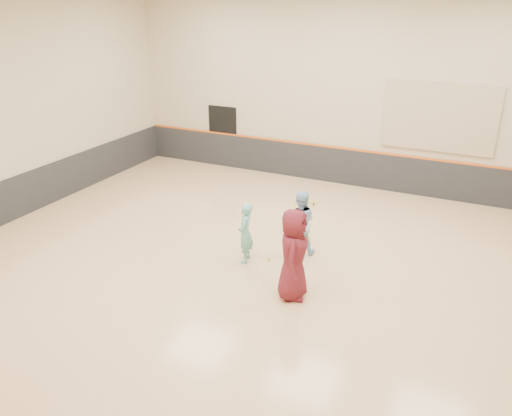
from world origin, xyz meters
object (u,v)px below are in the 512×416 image
at_px(instructor, 300,222).
at_px(young_man, 293,254).
at_px(girl, 245,233).
at_px(spare_racket, 313,200).

height_order(instructor, young_man, young_man).
height_order(girl, young_man, young_man).
relative_size(girl, young_man, 0.75).
bearing_deg(young_man, spare_racket, 0.61).
height_order(young_man, spare_racket, young_man).
bearing_deg(instructor, young_man, 87.77).
distance_m(girl, spare_racket, 4.19).
bearing_deg(girl, instructor, 119.13).
xyz_separation_m(girl, spare_racket, (0.25, 4.13, -0.67)).
xyz_separation_m(young_man, spare_racket, (-1.30, 5.06, -0.91)).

